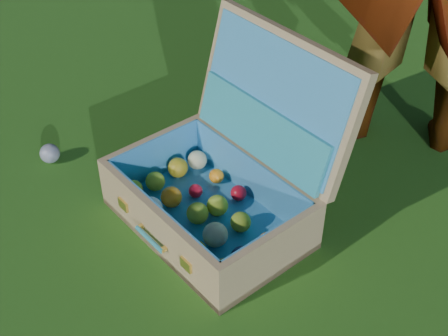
# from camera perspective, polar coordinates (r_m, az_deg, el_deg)

# --- Properties ---
(ground) EXTENTS (60.00, 60.00, 0.00)m
(ground) POSITION_cam_1_polar(r_m,az_deg,el_deg) (1.93, -2.31, -6.91)
(ground) COLOR #215114
(ground) RESTS_ON ground
(stray_ball) EXTENTS (0.07, 0.07, 0.07)m
(stray_ball) POSITION_cam_1_polar(r_m,az_deg,el_deg) (2.29, -15.64, 1.29)
(stray_ball) COLOR #3B6299
(stray_ball) RESTS_ON ground
(suitcase) EXTENTS (0.69, 0.64, 0.57)m
(suitcase) POSITION_cam_1_polar(r_m,az_deg,el_deg) (1.92, 0.40, -0.49)
(suitcase) COLOR tan
(suitcase) RESTS_ON ground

